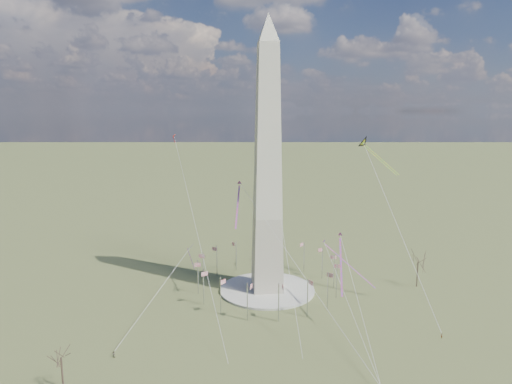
{
  "coord_description": "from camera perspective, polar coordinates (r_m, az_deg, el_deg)",
  "views": [
    {
      "loc": [
        -23.58,
        -162.58,
        67.38
      ],
      "look_at": [
        -4.26,
        0.0,
        38.26
      ],
      "focal_mm": 32.0,
      "sensor_mm": 36.0,
      "label": 1
    }
  ],
  "objects": [
    {
      "name": "kite_streamer_mid",
      "position": [
        167.14,
        -2.25,
        -0.85
      ],
      "size": [
        4.31,
        20.1,
        13.85
      ],
      "rotation": [
        0.0,
        0.0,
        2.99
      ],
      "color": "#FA4027",
      "rests_on": "ground"
    },
    {
      "name": "kite_diamond_purple",
      "position": [
        171.95,
        -8.17,
        -7.17
      ],
      "size": [
        2.68,
        3.52,
        10.28
      ],
      "rotation": [
        0.0,
        0.0,
        2.3
      ],
      "color": "#351663",
      "rests_on": "ground"
    },
    {
      "name": "kite_small_white",
      "position": [
        210.63,
        1.16,
        8.98
      ],
      "size": [
        1.64,
        1.75,
        4.9
      ],
      "rotation": [
        0.0,
        0.0,
        3.05
      ],
      "color": "white",
      "rests_on": "ground"
    },
    {
      "name": "person_east",
      "position": [
        154.06,
        22.19,
        -16.31
      ],
      "size": [
        0.69,
        0.59,
        1.61
      ],
      "primitive_type": "imported",
      "rotation": [
        0.0,
        0.0,
        3.57
      ],
      "color": "gray",
      "rests_on": "ground"
    },
    {
      "name": "ground",
      "position": [
        177.56,
        1.4,
        -12.22
      ],
      "size": [
        2000.0,
        2000.0,
        0.0
      ],
      "primitive_type": "plane",
      "color": "#465329",
      "rests_on": "ground"
    },
    {
      "name": "tree_far",
      "position": [
        127.25,
        -23.22,
        -18.25
      ],
      "size": [
        6.98,
        6.98,
        12.21
      ],
      "color": "#48352C",
      "rests_on": "ground"
    },
    {
      "name": "tree_near",
      "position": [
        188.43,
        19.62,
        -7.98
      ],
      "size": [
        8.7,
        8.7,
        15.22
      ],
      "color": "#48352C",
      "rests_on": "ground"
    },
    {
      "name": "kite_streamer_right",
      "position": [
        178.22,
        10.59,
        -8.05
      ],
      "size": [
        17.15,
        15.96,
        15.19
      ],
      "rotation": [
        0.0,
        0.0,
        3.97
      ],
      "color": "#FA4027",
      "rests_on": "ground"
    },
    {
      "name": "kite_delta_black",
      "position": [
        184.44,
        13.54,
        5.74
      ],
      "size": [
        13.95,
        15.88,
        14.21
      ],
      "rotation": [
        0.0,
        0.0,
        3.82
      ],
      "color": "black",
      "rests_on": "ground"
    },
    {
      "name": "plaza",
      "position": [
        177.41,
        1.4,
        -12.1
      ],
      "size": [
        36.0,
        36.0,
        0.8
      ],
      "primitive_type": "cylinder",
      "color": "#B8B7A9",
      "rests_on": "ground"
    },
    {
      "name": "person_west",
      "position": [
        139.86,
        -17.36,
        -18.8
      ],
      "size": [
        0.95,
        0.79,
        1.75
      ],
      "primitive_type": "imported",
      "rotation": [
        0.0,
        0.0,
        2.98
      ],
      "color": "gray",
      "rests_on": "ground"
    },
    {
      "name": "kite_small_red",
      "position": [
        201.99,
        -10.21,
        6.8
      ],
      "size": [
        1.34,
        1.89,
        3.93
      ],
      "rotation": [
        0.0,
        0.0,
        2.36
      ],
      "color": "red",
      "rests_on": "ground"
    },
    {
      "name": "kite_streamer_left",
      "position": [
        158.39,
        10.54,
        -7.75
      ],
      "size": [
        6.77,
        21.77,
        15.21
      ],
      "rotation": [
        0.0,
        0.0,
        2.89
      ],
      "color": "#FA4027",
      "rests_on": "ground"
    },
    {
      "name": "washington_monument",
      "position": [
        165.42,
        1.47,
        3.34
      ],
      "size": [
        15.56,
        15.56,
        100.0
      ],
      "color": "#B8B09A",
      "rests_on": "plaza"
    },
    {
      "name": "flagpole_ring",
      "position": [
        174.93,
        1.41,
        -10.02
      ],
      "size": [
        54.4,
        54.4,
        13.0
      ],
      "color": "silver",
      "rests_on": "ground"
    }
  ]
}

